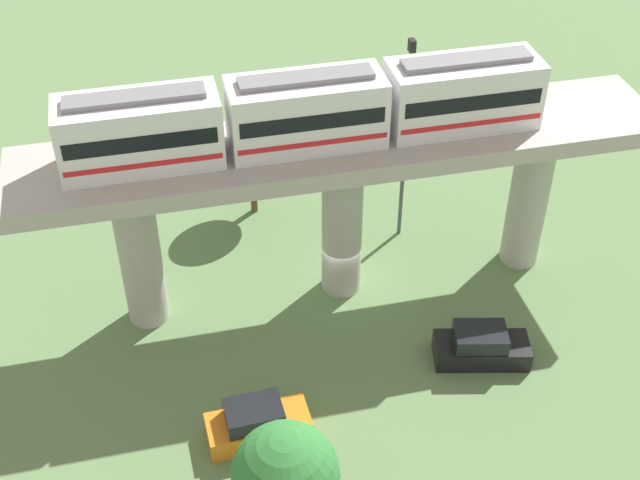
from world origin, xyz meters
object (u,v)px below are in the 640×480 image
object	(u,v)px
parked_car_black	(481,347)
parked_car_orange	(257,424)
signal_post	(406,135)
tree_mid_lot	(286,475)
train	(306,112)
tree_near_viaduct	(251,152)

from	to	relation	value
parked_car_black	parked_car_orange	distance (m)	10.66
signal_post	tree_mid_lot	bearing A→B (deg)	150.42
parked_car_black	train	bearing A→B (deg)	59.00
tree_near_viaduct	signal_post	size ratio (longest dim) A/B	0.49
tree_mid_lot	signal_post	distance (m)	19.17
parked_car_orange	tree_mid_lot	distance (m)	5.77
tree_near_viaduct	tree_mid_lot	xyz separation A→B (m)	(-20.25, 2.26, -0.06)
parked_car_orange	tree_near_viaduct	distance (m)	15.84
signal_post	parked_car_orange	bearing A→B (deg)	140.32
parked_car_orange	tree_near_viaduct	xyz separation A→B (m)	(15.34, -2.51, 3.07)
parked_car_black	parked_car_orange	size ratio (longest dim) A/B	1.05
parked_car_black	tree_mid_lot	xyz separation A→B (m)	(-6.93, 10.21, 3.00)
parked_car_black	tree_mid_lot	size ratio (longest dim) A/B	0.79
signal_post	train	bearing A→B (deg)	120.87
tree_near_viaduct	tree_mid_lot	bearing A→B (deg)	173.64
train	parked_car_orange	size ratio (longest dim) A/B	4.81
train	parked_car_black	xyz separation A→B (m)	(-6.22, -6.51, -9.33)
train	tree_near_viaduct	distance (m)	9.59
parked_car_orange	tree_mid_lot	xyz separation A→B (m)	(-4.91, -0.26, 3.00)
parked_car_orange	signal_post	size ratio (longest dim) A/B	0.38
tree_mid_lot	tree_near_viaduct	bearing A→B (deg)	-6.36
train	parked_car_orange	bearing A→B (deg)	154.30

